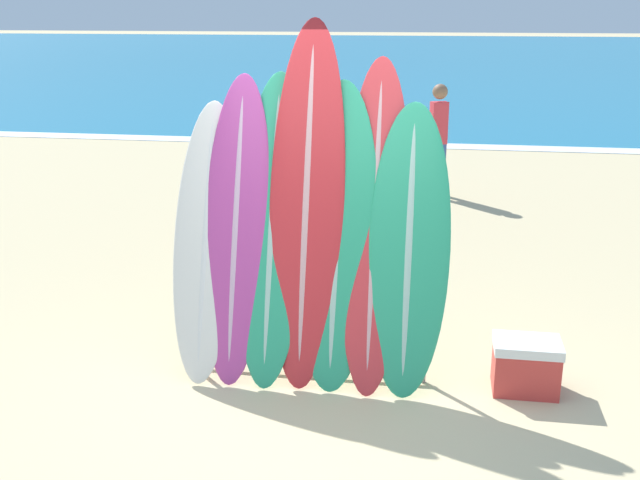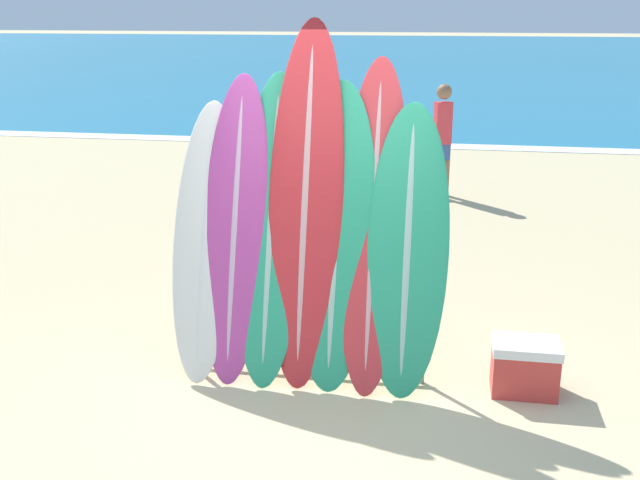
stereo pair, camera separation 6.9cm
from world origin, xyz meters
The scene contains 14 objects.
ground_plane centered at (0.00, 0.00, 0.00)m, with size 160.00×160.00×0.00m, color #CCB789.
ocean_water centered at (0.00, 39.67, 0.00)m, with size 120.00×60.00×0.01m.
surfboard_rack centered at (-0.18, 0.49, 0.43)m, with size 1.83×0.04×0.79m.
surfboard_slot_0 centered at (-0.92, 0.54, 1.00)m, with size 0.49×0.79×2.00m.
surfboard_slot_1 centered at (-0.69, 0.56, 1.10)m, with size 0.50×0.81×2.20m.
surfboard_slot_2 centered at (-0.42, 0.57, 1.11)m, with size 0.52×0.85×2.21m.
surfboard_slot_3 centered at (-0.17, 0.60, 1.30)m, with size 0.55×0.85×2.60m.
surfboard_slot_4 centered at (0.05, 0.56, 1.08)m, with size 0.59×0.75×2.16m.
surfboard_slot_5 centered at (0.32, 0.60, 1.16)m, with size 0.49×0.88×2.33m.
surfboard_slot_6 centered at (0.57, 0.53, 1.01)m, with size 0.58×0.72×2.03m.
person_near_water centered at (-0.75, 4.22, 0.94)m, with size 0.23×0.29×1.72m.
person_mid_beach centered at (-0.21, 7.04, 0.91)m, with size 0.25×0.28×1.66m.
person_far_left centered at (0.75, 6.29, 0.88)m, with size 0.27×0.23×1.62m.
cooler_box centered at (1.44, 0.48, 0.20)m, with size 0.47×0.34×0.39m.
Camera 2 is at (0.80, -4.53, 2.65)m, focal length 42.00 mm.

